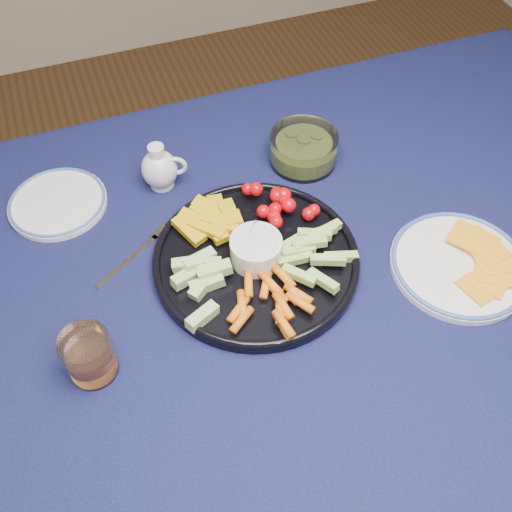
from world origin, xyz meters
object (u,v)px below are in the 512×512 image
object	(u,v)px
juice_tumbler	(90,357)
pickle_bowl	(303,150)
dining_table	(288,300)
side_plate_extra	(58,203)
creamer_pitcher	(160,169)
crudite_platter	(255,257)
cheese_plate	(460,263)

from	to	relation	value
juice_tumbler	pickle_bowl	bearing A→B (deg)	33.38
dining_table	side_plate_extra	world-z (taller)	side_plate_extra
juice_tumbler	side_plate_extra	xyz separation A→B (m)	(-0.00, 0.37, -0.03)
pickle_bowl	side_plate_extra	bearing A→B (deg)	174.36
dining_table	creamer_pitcher	size ratio (longest dim) A/B	17.14
dining_table	creamer_pitcher	bearing A→B (deg)	118.00
crudite_platter	creamer_pitcher	size ratio (longest dim) A/B	3.72
cheese_plate	side_plate_extra	world-z (taller)	cheese_plate
dining_table	pickle_bowl	bearing A→B (deg)	62.44
juice_tumbler	creamer_pitcher	bearing A→B (deg)	60.54
crudite_platter	cheese_plate	world-z (taller)	crudite_platter
cheese_plate	juice_tumbler	xyz separation A→B (m)	(-0.63, 0.03, 0.03)
crudite_platter	creamer_pitcher	world-z (taller)	crudite_platter
crudite_platter	juice_tumbler	xyz separation A→B (m)	(-0.30, -0.10, 0.02)
pickle_bowl	cheese_plate	world-z (taller)	pickle_bowl
dining_table	pickle_bowl	world-z (taller)	pickle_bowl
dining_table	side_plate_extra	xyz separation A→B (m)	(-0.36, 0.30, 0.10)
crudite_platter	cheese_plate	distance (m)	0.36
side_plate_extra	pickle_bowl	bearing A→B (deg)	-5.64
cheese_plate	pickle_bowl	bearing A→B (deg)	112.73
dining_table	juice_tumbler	distance (m)	0.38
juice_tumbler	dining_table	bearing A→B (deg)	10.57
crudite_platter	cheese_plate	xyz separation A→B (m)	(0.33, -0.13, -0.01)
crudite_platter	creamer_pitcher	xyz separation A→B (m)	(-0.10, 0.25, 0.02)
cheese_plate	creamer_pitcher	bearing A→B (deg)	138.52
cheese_plate	side_plate_extra	distance (m)	0.75
creamer_pitcher	side_plate_extra	world-z (taller)	creamer_pitcher
dining_table	cheese_plate	xyz separation A→B (m)	(0.28, -0.09, 0.10)
creamer_pitcher	pickle_bowl	distance (m)	0.29
dining_table	juice_tumbler	xyz separation A→B (m)	(-0.35, -0.07, 0.13)
dining_table	crudite_platter	xyz separation A→B (m)	(-0.05, 0.04, 0.11)
juice_tumbler	cheese_plate	bearing A→B (deg)	-2.49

